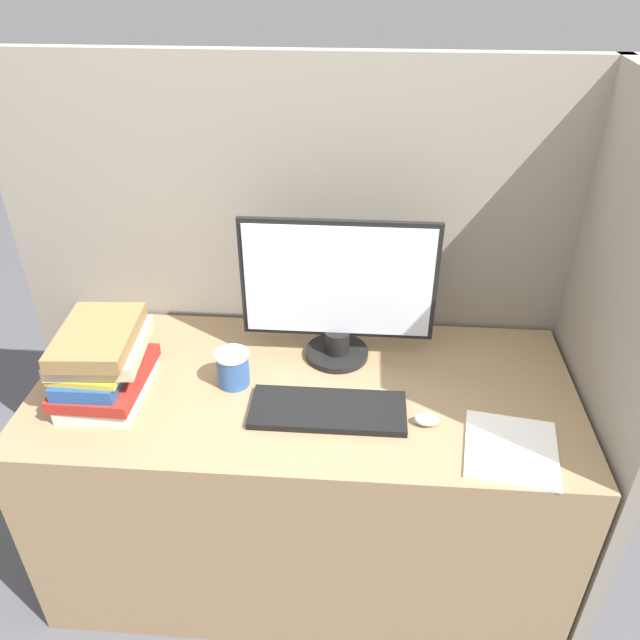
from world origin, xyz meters
name	(u,v)px	position (x,y,z in m)	size (l,w,h in m)	color
cubicle_panel_rear	(315,301)	(0.00, 0.74, 0.79)	(1.96, 0.04, 1.58)	gray
cubicle_panel_right	(595,378)	(0.82, 0.38, 0.79)	(0.04, 0.76, 1.58)	gray
desk	(306,476)	(0.00, 0.35, 0.37)	(1.56, 0.70, 0.73)	#937551
monitor	(338,295)	(0.09, 0.51, 0.95)	(0.57, 0.19, 0.45)	black
keyboard	(328,410)	(0.08, 0.24, 0.74)	(0.43, 0.17, 0.02)	black
mouse	(427,419)	(0.34, 0.22, 0.75)	(0.07, 0.04, 0.04)	silver
coffee_cup	(233,368)	(-0.21, 0.35, 0.79)	(0.10, 0.10, 0.11)	#335999
book_stack	(102,362)	(-0.56, 0.29, 0.84)	(0.26, 0.31, 0.21)	silver
paper_pile	(511,449)	(0.55, 0.14, 0.74)	(0.27, 0.28, 0.01)	white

